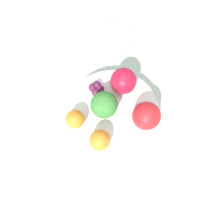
# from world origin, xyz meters

# --- Properties ---
(ground_plane) EXTENTS (6.00, 6.00, 0.00)m
(ground_plane) POSITION_xyz_m (0.00, 0.00, 0.00)
(ground_plane) COLOR gray
(table_surface) EXTENTS (1.20, 1.20, 0.02)m
(table_surface) POSITION_xyz_m (0.00, 0.00, 0.01)
(table_surface) COLOR #B2C6B2
(table_surface) RESTS_ON ground_plane
(bowl) EXTENTS (0.21, 0.21, 0.04)m
(bowl) POSITION_xyz_m (0.00, 0.00, 0.04)
(bowl) COLOR white
(bowl) RESTS_ON table_surface
(broccoli) EXTENTS (0.06, 0.06, 0.07)m
(broccoli) POSITION_xyz_m (0.00, -0.02, 0.09)
(broccoli) COLOR #99C17A
(broccoli) RESTS_ON bowl
(apple_red) EXTENTS (0.06, 0.06, 0.06)m
(apple_red) POSITION_xyz_m (-0.01, 0.07, 0.08)
(apple_red) COLOR red
(apple_red) RESTS_ON bowl
(apple_green) EXTENTS (0.06, 0.06, 0.06)m
(apple_green) POSITION_xyz_m (-0.07, -0.00, 0.08)
(apple_green) COLOR #B7142D
(apple_green) RESTS_ON bowl
(orange_front) EXTENTS (0.04, 0.04, 0.04)m
(orange_front) POSITION_xyz_m (0.07, 0.00, 0.08)
(orange_front) COLOR orange
(orange_front) RESTS_ON bowl
(orange_back) EXTENTS (0.04, 0.04, 0.04)m
(orange_back) POSITION_xyz_m (0.04, -0.06, 0.08)
(orange_back) COLOR orange
(orange_back) RESTS_ON bowl
(grape_cluster) EXTENTS (0.04, 0.04, 0.02)m
(grape_cluster) POSITION_xyz_m (-0.04, -0.05, 0.06)
(grape_cluster) COLOR #511938
(grape_cluster) RESTS_ON bowl
(napkin) EXTENTS (0.12, 0.14, 0.01)m
(napkin) POSITION_xyz_m (-0.21, -0.09, 0.02)
(napkin) COLOR silver
(napkin) RESTS_ON table_surface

